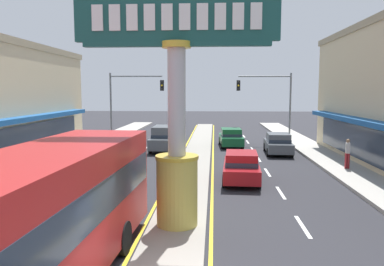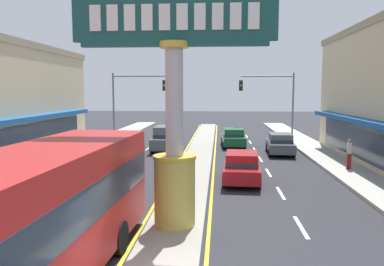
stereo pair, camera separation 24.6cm
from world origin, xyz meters
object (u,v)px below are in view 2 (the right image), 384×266
(sedan_far_right_lane, at_px, (242,167))
(traffic_light_left_side, at_px, (133,95))
(sedan_mid_left_lane, at_px, (92,157))
(bus_far_left_oncoming, at_px, (21,224))
(sedan_near_right_lane, at_px, (233,137))
(traffic_light_right_side, at_px, (273,95))
(district_sign, at_px, (174,117))
(sedan_near_left_lane, at_px, (280,143))
(pedestrian_near_kerb, at_px, (349,152))
(suv_kerb_right, at_px, (166,138))

(sedan_far_right_lane, bearing_deg, traffic_light_left_side, 121.54)
(sedan_far_right_lane, distance_m, sedan_mid_left_lane, 8.82)
(traffic_light_left_side, distance_m, bus_far_left_oncoming, 26.65)
(sedan_near_right_lane, bearing_deg, traffic_light_right_side, 38.66)
(district_sign, relative_size, sedan_near_left_lane, 1.75)
(traffic_light_right_side, bearing_deg, district_sign, -105.60)
(bus_far_left_oncoming, relative_size, pedestrian_near_kerb, 6.62)
(sedan_far_right_lane, xyz_separation_m, sedan_mid_left_lane, (-8.53, 2.23, 0.00))
(sedan_far_right_lane, bearing_deg, bus_far_left_oncoming, -113.68)
(sedan_mid_left_lane, distance_m, suv_kerb_right, 8.48)
(sedan_near_left_lane, height_order, pedestrian_near_kerb, pedestrian_near_kerb)
(sedan_near_right_lane, bearing_deg, sedan_far_right_lane, -90.03)
(sedan_far_right_lane, relative_size, pedestrian_near_kerb, 2.57)
(sedan_far_right_lane, bearing_deg, sedan_mid_left_lane, 165.36)
(traffic_light_right_side, bearing_deg, sedan_near_right_lane, -141.34)
(sedan_near_left_lane, relative_size, pedestrian_near_kerb, 2.56)
(sedan_far_right_lane, relative_size, bus_far_left_oncoming, 0.39)
(sedan_far_right_lane, distance_m, pedestrian_near_kerb, 6.87)
(suv_kerb_right, bearing_deg, bus_far_left_oncoming, -90.00)
(sedan_far_right_lane, height_order, pedestrian_near_kerb, pedestrian_near_kerb)
(suv_kerb_right, relative_size, pedestrian_near_kerb, 2.69)
(district_sign, bearing_deg, sedan_far_right_lane, 69.28)
(sedan_far_right_lane, height_order, sedan_near_left_lane, same)
(sedan_far_right_lane, xyz_separation_m, suv_kerb_right, (-5.23, 10.04, 0.20))
(traffic_light_left_side, relative_size, traffic_light_right_side, 1.00)
(district_sign, relative_size, sedan_mid_left_lane, 1.76)
(traffic_light_right_side, height_order, sedan_mid_left_lane, traffic_light_right_side)
(traffic_light_left_side, distance_m, traffic_light_right_side, 12.44)
(traffic_light_left_side, relative_size, sedan_mid_left_lane, 1.42)
(sedan_near_left_lane, height_order, suv_kerb_right, suv_kerb_right)
(sedan_far_right_lane, height_order, bus_far_left_oncoming, bus_far_left_oncoming)
(traffic_light_right_side, relative_size, bus_far_left_oncoming, 0.55)
(sedan_near_right_lane, bearing_deg, pedestrian_near_kerb, -56.99)
(traffic_light_right_side, distance_m, pedestrian_near_kerb, 13.11)
(district_sign, height_order, sedan_near_right_lane, district_sign)
(traffic_light_left_side, height_order, sedan_mid_left_lane, traffic_light_left_side)
(district_sign, distance_m, suv_kerb_right, 17.37)
(traffic_light_right_side, xyz_separation_m, pedestrian_near_kerb, (2.65, -12.46, -3.10))
(pedestrian_near_kerb, bearing_deg, sedan_mid_left_lane, -177.61)
(suv_kerb_right, bearing_deg, pedestrian_near_kerb, -32.09)
(sedan_far_right_lane, distance_m, suv_kerb_right, 11.32)
(sedan_near_left_lane, xyz_separation_m, suv_kerb_right, (-8.53, 1.13, 0.20))
(traffic_light_right_side, bearing_deg, sedan_mid_left_lane, -132.83)
(district_sign, xyz_separation_m, traffic_light_left_side, (-6.20, 21.28, 0.49))
(district_sign, relative_size, bus_far_left_oncoming, 0.68)
(bus_far_left_oncoming, height_order, pedestrian_near_kerb, bus_far_left_oncoming)
(sedan_near_left_lane, xyz_separation_m, sedan_mid_left_lane, (-11.83, -6.68, 0.00))
(traffic_light_right_side, xyz_separation_m, bus_far_left_oncoming, (-8.82, -27.23, -2.38))
(district_sign, distance_m, sedan_near_right_lane, 19.75)
(traffic_light_right_side, distance_m, sedan_far_right_lane, 16.09)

